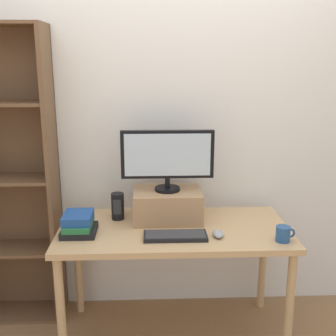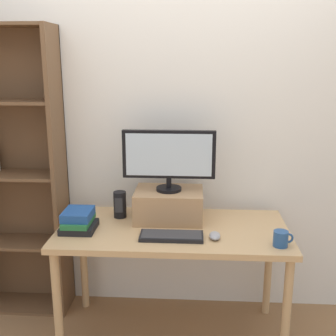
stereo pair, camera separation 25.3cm
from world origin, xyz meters
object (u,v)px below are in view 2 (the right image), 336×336
at_px(bookshelf_unit, 13,173).
at_px(coffee_mug, 281,239).
at_px(desk, 173,240).
at_px(computer_monitor, 169,157).
at_px(desk_speaker, 120,205).
at_px(computer_mouse, 215,236).
at_px(keyboard, 171,236).
at_px(book_stack, 79,220).
at_px(riser_box, 169,205).

distance_m(bookshelf_unit, coffee_mug, 1.80).
bearing_deg(desk, computer_monitor, 102.95).
distance_m(coffee_mug, desk_speaker, 1.03).
height_order(computer_mouse, coffee_mug, coffee_mug).
height_order(desk, bookshelf_unit, bookshelf_unit).
height_order(keyboard, desk_speaker, desk_speaker).
distance_m(computer_monitor, book_stack, 0.67).
height_order(bookshelf_unit, keyboard, bookshelf_unit).
bearing_deg(book_stack, desk_speaker, 45.72).
relative_size(bookshelf_unit, book_stack, 8.21).
xyz_separation_m(desk, computer_monitor, (-0.03, 0.14, 0.49)).
bearing_deg(desk, bookshelf_unit, 164.56).
bearing_deg(bookshelf_unit, book_stack, -34.16).
relative_size(bookshelf_unit, computer_monitor, 3.40).
xyz_separation_m(desk, bookshelf_unit, (-1.10, 0.31, 0.32)).
distance_m(bookshelf_unit, desk_speaker, 0.78).
height_order(riser_box, coffee_mug, riser_box).
height_order(bookshelf_unit, book_stack, bookshelf_unit).
distance_m(desk, computer_monitor, 0.51).
distance_m(desk, keyboard, 0.18).
relative_size(desk, book_stack, 5.84).
distance_m(computer_monitor, computer_mouse, 0.56).
bearing_deg(computer_mouse, desk, 149.25).
relative_size(computer_monitor, computer_mouse, 5.53).
xyz_separation_m(computer_monitor, desk_speaker, (-0.32, 0.01, -0.32)).
bearing_deg(riser_box, keyboard, -83.94).
xyz_separation_m(computer_monitor, coffee_mug, (0.64, -0.37, -0.36)).
xyz_separation_m(desk, book_stack, (-0.56, -0.06, 0.14)).
distance_m(riser_box, computer_monitor, 0.31).
distance_m(book_stack, coffee_mug, 1.18).
height_order(book_stack, desk_speaker, desk_speaker).
xyz_separation_m(riser_box, computer_monitor, (-0.00, -0.00, 0.31)).
xyz_separation_m(desk, computer_mouse, (0.25, -0.15, 0.10)).
bearing_deg(bookshelf_unit, computer_mouse, -18.49).
xyz_separation_m(bookshelf_unit, coffee_mug, (1.71, -0.53, -0.20)).
xyz_separation_m(computer_monitor, keyboard, (0.03, -0.30, -0.40)).
distance_m(book_stack, desk_speaker, 0.31).
distance_m(desk, riser_box, 0.23).
height_order(computer_monitor, computer_mouse, computer_monitor).
distance_m(computer_monitor, keyboard, 0.50).
relative_size(riser_box, coffee_mug, 3.89).
relative_size(riser_box, desk_speaker, 2.50).
relative_size(riser_box, book_stack, 1.79).
bearing_deg(desk_speaker, book_stack, -134.28).
bearing_deg(computer_monitor, bookshelf_unit, 171.45).
bearing_deg(computer_mouse, computer_monitor, 133.93).
height_order(riser_box, computer_mouse, riser_box).
height_order(computer_monitor, coffee_mug, computer_monitor).
height_order(keyboard, book_stack, book_stack).
xyz_separation_m(book_stack, desk_speaker, (0.21, 0.22, 0.03)).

